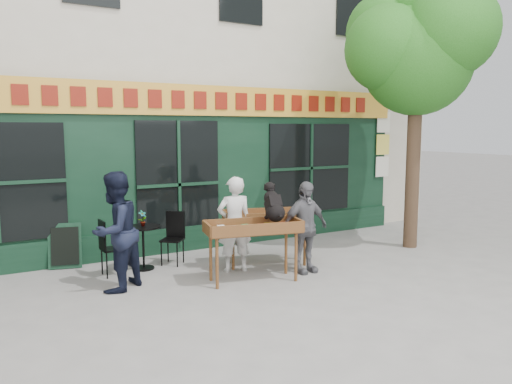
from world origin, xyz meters
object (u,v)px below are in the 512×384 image
Objects in this scene: dog at (274,201)px; bistro_table at (143,239)px; woman at (234,224)px; book_cart_center at (253,231)px; man_left at (115,232)px; book_cart_right at (267,220)px; man_right at (305,227)px.

dog reaches higher than bistro_table.
dog is at bearing 128.80° from woman.
book_cart_center is 2.66× the size of dog.
book_cart_center is at bearing 125.27° from man_left.
woman is 2.16× the size of bistro_table.
book_cart_center is 0.59m from dog.
book_cart_right is 2.20m from bistro_table.
man_left is (-2.03, -0.01, 0.09)m from woman.
woman is at bearing 144.72° from man_right.
bistro_table is (-1.33, 0.89, -0.28)m from woman.
book_cart_right is (0.70, 0.74, 0.00)m from book_cart_center.
book_cart_center is 2.05m from bistro_table.
woman is 0.90× the size of man_left.
book_cart_right reaches higher than bistro_table.
woman is 0.71m from book_cart_right.
man_right is 3.10m from man_left.
man_right reaches higher than bistro_table.
man_left reaches higher than bistro_table.
man_left is (-0.70, -0.90, 0.36)m from bistro_table.
bistro_table is at bearing -21.73° from woman.
man_right is 2.06× the size of bistro_table.
book_cart_right is at bearing 109.73° from man_right.
man_right is (1.00, -0.01, -0.04)m from book_cart_center.
book_cart_center is 0.99× the size of book_cart_right.
book_cart_center is 1.00m from man_right.
man_right is 0.86× the size of man_left.
man_left reaches higher than man_right.
man_right is at bearing 130.78° from man_left.
book_cart_right is (0.35, 0.79, -0.47)m from dog.
dog is 0.38× the size of man_right.
book_cart_center is 2.13m from man_left.
dog reaches higher than book_cart_center.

